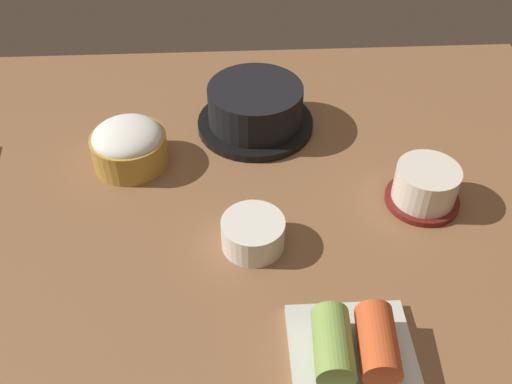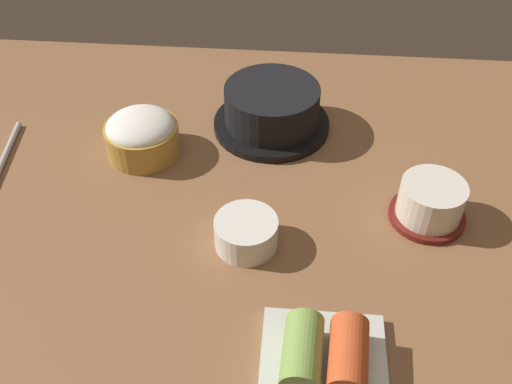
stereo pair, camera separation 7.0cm
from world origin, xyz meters
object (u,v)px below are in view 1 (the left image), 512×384
at_px(tea_cup_with_saucer, 425,186).
at_px(kimchi_plate, 354,349).
at_px(rice_bowl, 129,145).
at_px(banchan_cup_center, 253,233).
at_px(stone_pot, 255,108).

bearing_deg(tea_cup_with_saucer, kimchi_plate, -120.22).
xyz_separation_m(rice_bowl, banchan_cup_center, (0.16, -0.16, -0.01)).
distance_m(rice_bowl, tea_cup_with_saucer, 0.39).
height_order(stone_pot, banchan_cup_center, stone_pot).
bearing_deg(kimchi_plate, stone_pot, 101.02).
bearing_deg(tea_cup_with_saucer, stone_pot, 140.03).
xyz_separation_m(banchan_cup_center, kimchi_plate, (0.09, -0.16, -0.00)).
xyz_separation_m(stone_pot, rice_bowl, (-0.17, -0.07, -0.00)).
distance_m(stone_pot, banchan_cup_center, 0.23).
height_order(rice_bowl, banchan_cup_center, rice_bowl).
bearing_deg(banchan_cup_center, rice_bowl, 135.02).
height_order(tea_cup_with_saucer, kimchi_plate, tea_cup_with_saucer).
bearing_deg(tea_cup_with_saucer, rice_bowl, 165.54).
bearing_deg(stone_pot, rice_bowl, -157.09).
distance_m(stone_pot, kimchi_plate, 0.40).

